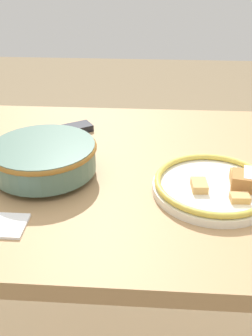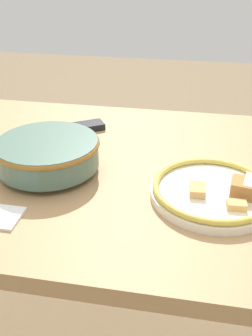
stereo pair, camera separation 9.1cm
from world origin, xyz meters
name	(u,v)px [view 2 (the right image)]	position (x,y,z in m)	size (l,w,h in m)	color
dining_table	(132,193)	(0.00, 0.00, 0.63)	(1.48, 0.83, 0.71)	tan
noodle_bowl	(48,153)	(-0.20, -0.06, 0.76)	(0.26, 0.26, 0.08)	#4C6B5B
food_plate	(216,191)	(0.21, -0.11, 0.73)	(0.27, 0.27, 0.05)	silver
tv_remote	(77,128)	(-0.20, 0.19, 0.72)	(0.17, 0.13, 0.02)	black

